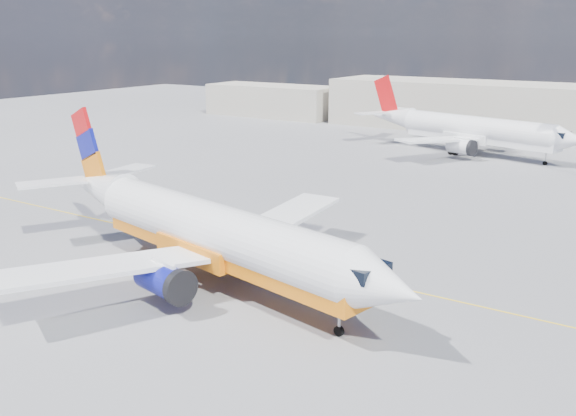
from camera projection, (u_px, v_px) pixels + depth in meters
The scene contains 8 objects.
ground at pixel (221, 265), 45.67m from camera, with size 240.00×240.00×0.00m, color slate.
taxi_line at pixel (246, 253), 48.09m from camera, with size 70.00×0.15×0.01m, color yellow.
terminal_main at pixel (541, 110), 102.50m from camera, with size 70.00×14.00×8.00m, color #BAB1A0.
terminal_annex at pixel (273, 100), 126.74m from camera, with size 26.00×10.00×6.00m, color #BAB1A0.
main_jet at pixel (208, 231), 41.87m from camera, with size 34.44×26.54×10.39m.
second_jet at pixel (470, 130), 86.64m from camera, with size 32.84×25.13×9.91m.
gse_tug at pixel (349, 282), 40.45m from camera, with size 2.47×1.61×1.70m.
traffic_cone at pixel (169, 280), 42.15m from camera, with size 0.44×0.44×0.62m.
Camera 1 is at (27.53, -33.33, 16.01)m, focal length 40.00 mm.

